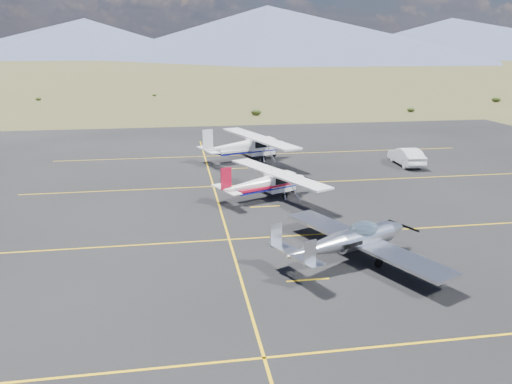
# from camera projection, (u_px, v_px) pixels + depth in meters

# --- Properties ---
(ground) EXTENTS (1600.00, 1600.00, 0.00)m
(ground) POSITION_uv_depth(u_px,v_px,m) (346.00, 247.00, 26.44)
(ground) COLOR #383D1C
(ground) RESTS_ON ground
(apron) EXTENTS (72.00, 72.00, 0.02)m
(apron) POSITION_uv_depth(u_px,v_px,m) (311.00, 207.00, 33.07)
(apron) COLOR black
(apron) RESTS_ON ground
(aircraft_low_wing) EXTENTS (7.80, 10.10, 2.26)m
(aircraft_low_wing) POSITION_uv_depth(u_px,v_px,m) (351.00, 240.00, 24.49)
(aircraft_low_wing) COLOR silver
(aircraft_low_wing) RESTS_ON apron
(aircraft_cessna) EXTENTS (7.50, 9.93, 2.61)m
(aircraft_cessna) POSITION_uv_depth(u_px,v_px,m) (266.00, 182.00, 34.65)
(aircraft_cessna) COLOR white
(aircraft_cessna) RESTS_ON apron
(aircraft_plain) EXTENTS (8.64, 12.37, 3.17)m
(aircraft_plain) POSITION_uv_depth(u_px,v_px,m) (247.00, 145.00, 46.17)
(aircraft_plain) COLOR white
(aircraft_plain) RESTS_ON apron
(sedan) EXTENTS (1.84, 4.85, 1.58)m
(sedan) POSITION_uv_depth(u_px,v_px,m) (406.00, 156.00, 44.52)
(sedan) COLOR white
(sedan) RESTS_ON apron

